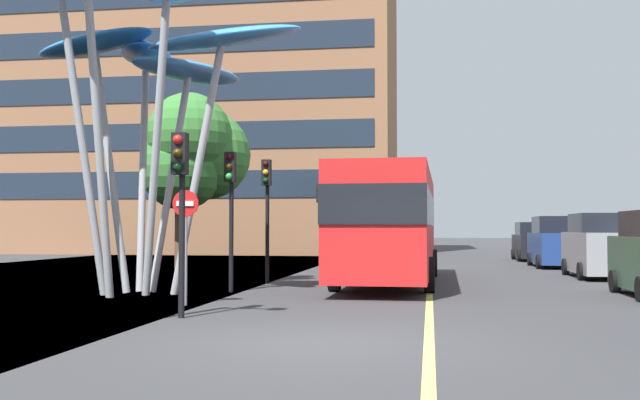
# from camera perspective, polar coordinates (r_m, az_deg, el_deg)

# --- Properties ---
(ground) EXTENTS (120.00, 240.00, 0.10)m
(ground) POSITION_cam_1_polar(r_m,az_deg,el_deg) (11.36, -3.55, -11.14)
(ground) COLOR #38383A
(red_bus) EXTENTS (2.97, 11.46, 3.62)m
(red_bus) POSITION_cam_1_polar(r_m,az_deg,el_deg) (22.90, 5.45, -1.54)
(red_bus) COLOR red
(red_bus) RESTS_ON ground
(leaf_sculpture) EXTENTS (8.25, 8.36, 8.50)m
(leaf_sculpture) POSITION_cam_1_polar(r_m,az_deg,el_deg) (20.40, -13.82, 11.98)
(leaf_sculpture) COLOR #9EA0A5
(leaf_sculpture) RESTS_ON ground
(traffic_light_kerb_near) EXTENTS (0.28, 0.42, 3.54)m
(traffic_light_kerb_near) POSITION_cam_1_polar(r_m,az_deg,el_deg) (14.24, -10.80, 1.25)
(traffic_light_kerb_near) COLOR black
(traffic_light_kerb_near) RESTS_ON ground
(traffic_light_kerb_far) EXTENTS (0.28, 0.42, 3.76)m
(traffic_light_kerb_far) POSITION_cam_1_polar(r_m,az_deg,el_deg) (19.83, -6.98, 0.71)
(traffic_light_kerb_far) COLOR black
(traffic_light_kerb_far) RESTS_ON ground
(traffic_light_island_mid) EXTENTS (0.28, 0.42, 3.85)m
(traffic_light_island_mid) POSITION_cam_1_polar(r_m,az_deg,el_deg) (22.82, -4.17, 0.47)
(traffic_light_island_mid) COLOR black
(traffic_light_island_mid) RESTS_ON ground
(traffic_light_opposite) EXTENTS (0.28, 0.42, 3.62)m
(traffic_light_opposite) POSITION_cam_1_polar(r_m,az_deg,el_deg) (31.76, -0.00, -0.57)
(traffic_light_opposite) COLOR black
(traffic_light_opposite) RESTS_ON ground
(car_parked_far) EXTENTS (1.91, 4.56, 2.23)m
(car_parked_far) POSITION_cam_1_polar(r_m,az_deg,el_deg) (27.16, 20.84, -3.46)
(car_parked_far) COLOR gray
(car_parked_far) RESTS_ON ground
(car_side_street) EXTENTS (1.92, 4.51, 2.23)m
(car_side_street) POSITION_cam_1_polar(r_m,az_deg,el_deg) (33.80, 17.76, -3.23)
(car_side_street) COLOR navy
(car_side_street) RESTS_ON ground
(car_far_side) EXTENTS (1.92, 4.31, 2.03)m
(car_far_side) POSITION_cam_1_polar(r_m,az_deg,el_deg) (40.46, 16.23, -3.19)
(car_far_side) COLOR black
(car_far_side) RESTS_ON ground
(tree_pavement_near) EXTENTS (4.43, 4.89, 7.37)m
(tree_pavement_near) POSITION_cam_1_polar(r_m,az_deg,el_deg) (31.56, -9.86, 3.85)
(tree_pavement_near) COLOR brown
(tree_pavement_near) RESTS_ON ground
(no_entry_sign) EXTENTS (0.60, 0.12, 2.57)m
(no_entry_sign) POSITION_cam_1_polar(r_m,az_deg,el_deg) (16.60, -10.42, -2.20)
(no_entry_sign) COLOR gray
(no_entry_sign) RESTS_ON ground
(backdrop_building) EXTENTS (26.67, 13.12, 24.77)m
(backdrop_building) POSITION_cam_1_polar(r_m,az_deg,el_deg) (54.66, -8.61, 9.08)
(backdrop_building) COLOR #8E6042
(backdrop_building) RESTS_ON ground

